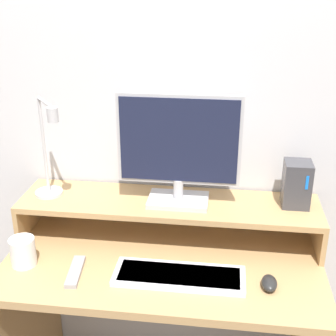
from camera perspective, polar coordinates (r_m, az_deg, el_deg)
name	(u,v)px	position (r m, az deg, el deg)	size (l,w,h in m)	color
wall_back	(174,105)	(1.81, 0.76, 7.64)	(6.00, 0.05, 2.50)	silver
desk	(163,311)	(1.85, -0.60, -17.05)	(1.13, 0.59, 0.77)	tan
monitor_shelf	(169,206)	(1.78, 0.07, -4.71)	(1.13, 0.27, 0.15)	tan
monitor	(179,148)	(1.68, 1.32, 2.42)	(0.45, 0.15, 0.41)	#BCBCC1
desk_lamp	(49,159)	(1.78, -14.35, 1.07)	(0.16, 0.19, 0.39)	silver
router_dock	(297,184)	(1.77, 15.41, -1.89)	(0.10, 0.10, 0.17)	#3D3D42
keyboard	(179,276)	(1.61, 1.36, -13.01)	(0.44, 0.15, 0.02)	silver
mouse	(269,283)	(1.60, 12.24, -13.55)	(0.05, 0.08, 0.04)	black
remote_control	(75,272)	(1.67, -11.23, -12.28)	(0.06, 0.17, 0.02)	#99999E
mug	(23,252)	(1.73, -17.27, -9.72)	(0.09, 0.09, 0.10)	white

